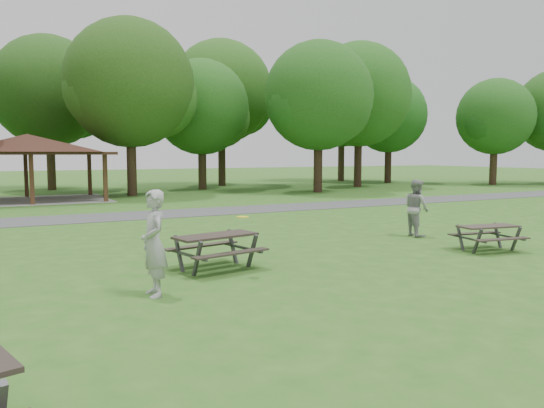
# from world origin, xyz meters

# --- Properties ---
(ground) EXTENTS (160.00, 160.00, 0.00)m
(ground) POSITION_xyz_m (0.00, 0.00, 0.00)
(ground) COLOR #2D5F1B
(ground) RESTS_ON ground
(asphalt_path) EXTENTS (120.00, 3.20, 0.02)m
(asphalt_path) POSITION_xyz_m (0.00, 14.00, 0.01)
(asphalt_path) COLOR #444447
(asphalt_path) RESTS_ON ground
(pavilion) EXTENTS (8.60, 7.01, 3.76)m
(pavilion) POSITION_xyz_m (-4.00, 24.00, 3.06)
(pavilion) COLOR #382214
(pavilion) RESTS_ON ground
(tree_row_e) EXTENTS (8.40, 8.00, 11.02)m
(tree_row_e) POSITION_xyz_m (2.10, 25.03, 6.78)
(tree_row_e) COLOR #2F2015
(tree_row_e) RESTS_ON ground
(tree_row_f) EXTENTS (7.35, 7.00, 9.55)m
(tree_row_f) POSITION_xyz_m (8.09, 28.53, 5.84)
(tree_row_f) COLOR black
(tree_row_f) RESTS_ON ground
(tree_row_g) EXTENTS (7.77, 7.40, 10.25)m
(tree_row_g) POSITION_xyz_m (14.09, 22.03, 6.33)
(tree_row_g) COLOR black
(tree_row_g) RESTS_ON ground
(tree_row_h) EXTENTS (8.61, 8.20, 11.37)m
(tree_row_h) POSITION_xyz_m (20.10, 25.53, 7.03)
(tree_row_h) COLOR black
(tree_row_h) RESTS_ON ground
(tree_row_i) EXTENTS (7.14, 6.80, 9.52)m
(tree_row_i) POSITION_xyz_m (26.08, 29.03, 5.91)
(tree_row_i) COLOR black
(tree_row_i) RESTS_ON ground
(tree_row_j) EXTENTS (6.72, 6.40, 8.96)m
(tree_row_j) POSITION_xyz_m (32.08, 22.53, 5.56)
(tree_row_j) COLOR #301F15
(tree_row_j) RESTS_ON ground
(tree_deep_b) EXTENTS (8.40, 8.00, 11.13)m
(tree_deep_b) POSITION_xyz_m (-1.90, 33.03, 6.89)
(tree_deep_b) COLOR #322316
(tree_deep_b) RESTS_ON ground
(tree_deep_c) EXTENTS (8.82, 8.40, 11.90)m
(tree_deep_c) POSITION_xyz_m (11.10, 32.03, 7.44)
(tree_deep_c) COLOR black
(tree_deep_c) RESTS_ON ground
(tree_deep_d) EXTENTS (8.40, 8.00, 11.27)m
(tree_deep_d) POSITION_xyz_m (24.10, 33.53, 7.03)
(tree_deep_d) COLOR #302215
(tree_deep_d) RESTS_ON ground
(picnic_table_middle) EXTENTS (2.20, 1.90, 0.84)m
(picnic_table_middle) POSITION_xyz_m (-1.23, 2.55, 0.62)
(picnic_table_middle) COLOR #2B231F
(picnic_table_middle) RESTS_ON ground
(picnic_table_far) EXTENTS (1.85, 1.58, 0.72)m
(picnic_table_far) POSITION_xyz_m (6.30, 1.26, 0.53)
(picnic_table_far) COLOR #322924
(picnic_table_far) RESTS_ON ground
(frisbee_in_flight) EXTENTS (0.30, 0.30, 0.02)m
(frisbee_in_flight) POSITION_xyz_m (-0.95, 1.67, 1.30)
(frisbee_in_flight) COLOR yellow
(frisbee_in_flight) RESTS_ON ground
(frisbee_thrower) EXTENTS (0.49, 0.74, 2.01)m
(frisbee_thrower) POSITION_xyz_m (-3.11, 0.93, 1.01)
(frisbee_thrower) COLOR #A1A1A4
(frisbee_thrower) RESTS_ON ground
(frisbee_catcher) EXTENTS (0.85, 1.01, 1.85)m
(frisbee_catcher) POSITION_xyz_m (6.35, 4.14, 0.92)
(frisbee_catcher) COLOR gray
(frisbee_catcher) RESTS_ON ground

